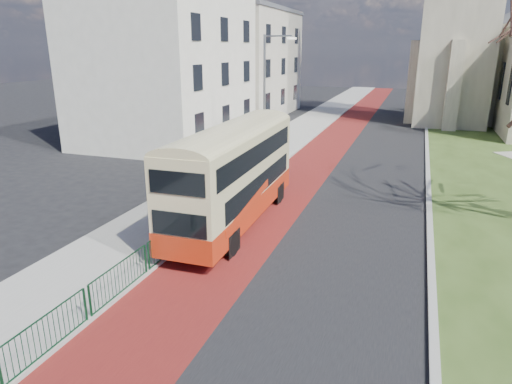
% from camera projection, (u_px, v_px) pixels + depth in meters
% --- Properties ---
extents(ground, '(160.00, 160.00, 0.00)m').
position_uv_depth(ground, '(217.00, 303.00, 13.69)').
color(ground, black).
rests_on(ground, ground).
extents(road_carriageway, '(9.00, 120.00, 0.01)m').
position_uv_depth(road_carriageway, '(356.00, 160.00, 31.21)').
color(road_carriageway, black).
rests_on(road_carriageway, ground).
extents(bus_lane, '(3.40, 120.00, 0.01)m').
position_uv_depth(bus_lane, '(317.00, 157.00, 32.06)').
color(bus_lane, '#591414').
rests_on(bus_lane, ground).
extents(pavement_west, '(4.00, 120.00, 0.12)m').
position_uv_depth(pavement_west, '(266.00, 152.00, 33.24)').
color(pavement_west, gray).
rests_on(pavement_west, ground).
extents(kerb_west, '(0.25, 120.00, 0.13)m').
position_uv_depth(kerb_west, '(293.00, 154.00, 32.61)').
color(kerb_west, '#999993').
rests_on(kerb_west, ground).
extents(kerb_east, '(0.25, 80.00, 0.13)m').
position_uv_depth(kerb_east, '(427.00, 157.00, 31.54)').
color(kerb_east, '#999993').
rests_on(kerb_east, ground).
extents(pedestrian_railing, '(0.07, 24.00, 1.12)m').
position_uv_depth(pedestrian_railing, '(190.00, 226.00, 18.05)').
color(pedestrian_railing, '#0D3C1F').
rests_on(pedestrian_railing, ground).
extents(street_block_near, '(10.30, 14.30, 13.00)m').
position_uv_depth(street_block_near, '(166.00, 58.00, 35.93)').
color(street_block_near, silver).
rests_on(street_block_near, ground).
extents(street_block_far, '(10.30, 16.30, 11.50)m').
position_uv_depth(street_block_far, '(240.00, 62.00, 50.55)').
color(street_block_far, beige).
rests_on(street_block_far, ground).
extents(streetlamp, '(2.13, 0.18, 8.00)m').
position_uv_depth(streetlamp, '(267.00, 91.00, 29.87)').
color(streetlamp, gray).
rests_on(streetlamp, pavement_west).
extents(bus, '(2.48, 9.99, 4.16)m').
position_uv_depth(bus, '(234.00, 171.00, 19.15)').
color(bus, '#AD2910').
rests_on(bus, ground).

